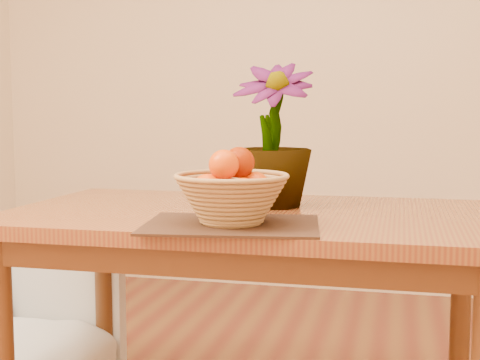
# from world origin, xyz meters

# --- Properties ---
(wall_back) EXTENTS (4.00, 0.02, 2.70)m
(wall_back) POSITION_xyz_m (0.00, 2.25, 1.35)
(wall_back) COLOR #FFE7C2
(wall_back) RESTS_ON floor
(table) EXTENTS (1.40, 0.80, 0.75)m
(table) POSITION_xyz_m (0.00, 0.30, 0.66)
(table) COLOR brown
(table) RESTS_ON floor
(placemat) EXTENTS (0.48, 0.39, 0.01)m
(placemat) POSITION_xyz_m (0.01, 0.04, 0.75)
(placemat) COLOR #321D12
(placemat) RESTS_ON table
(wicker_basket) EXTENTS (0.29, 0.29, 0.12)m
(wicker_basket) POSITION_xyz_m (0.01, 0.04, 0.82)
(wicker_basket) COLOR #A77B45
(wicker_basket) RESTS_ON placemat
(orange_pile) EXTENTS (0.18, 0.17, 0.14)m
(orange_pile) POSITION_xyz_m (0.01, 0.04, 0.87)
(orange_pile) COLOR #D44803
(orange_pile) RESTS_ON wicker_basket
(potted_plant) EXTENTS (0.24, 0.24, 0.44)m
(potted_plant) POSITION_xyz_m (0.04, 0.40, 0.97)
(potted_plant) COLOR #174F16
(potted_plant) RESTS_ON table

